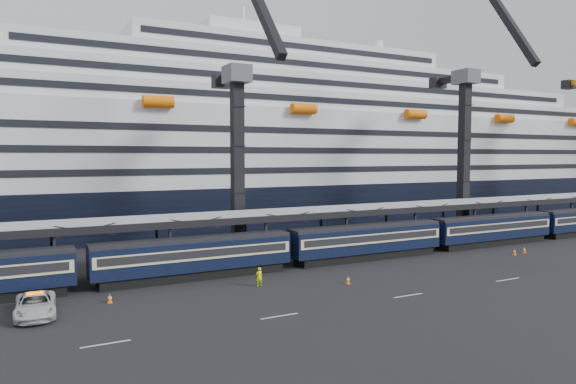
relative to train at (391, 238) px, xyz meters
name	(u,v)px	position (x,y,z in m)	size (l,w,h in m)	color
ground	(488,269)	(4.65, -10.00, -2.20)	(260.00, 260.00, 0.00)	black
train	(391,238)	(0.00, 0.00, 0.00)	(133.05, 3.00, 4.05)	black
canopy	(400,207)	(4.65, 4.00, 3.05)	(130.00, 6.25, 5.53)	#999BA1
cruise_ship	(280,152)	(3.57, 35.99, 10.14)	(214.09, 28.84, 34.00)	black
crane_dark_near	(239,153)	(-15.35, 8.59, 9.73)	(4.50, 17.75, 35.08)	#45484C
crane_dark_mid	(466,144)	(19.65, 7.59, 11.16)	(4.50, 18.24, 39.64)	#45484C
pickup_truck	(35,305)	(-37.07, -5.85, -1.39)	(2.70, 5.86, 1.63)	silver
worker	(259,277)	(-19.10, -5.42, -1.35)	(0.62, 0.41, 1.70)	#E5FF0D
traffic_cone_b	(110,298)	(-31.77, -4.78, -1.81)	(0.39, 0.39, 0.79)	orange
traffic_cone_c	(348,280)	(-11.55, -8.35, -1.82)	(0.38, 0.38, 0.76)	orange
traffic_cone_d	(514,252)	(13.52, -6.01, -1.83)	(0.37, 0.37, 0.74)	orange
traffic_cone_e	(524,250)	(15.62, -5.69, -1.81)	(0.40, 0.40, 0.79)	orange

